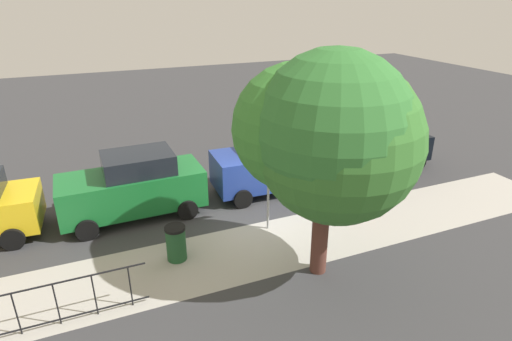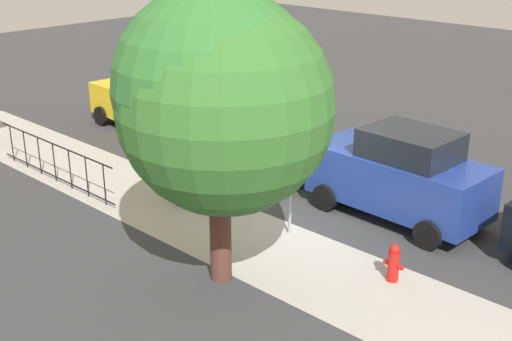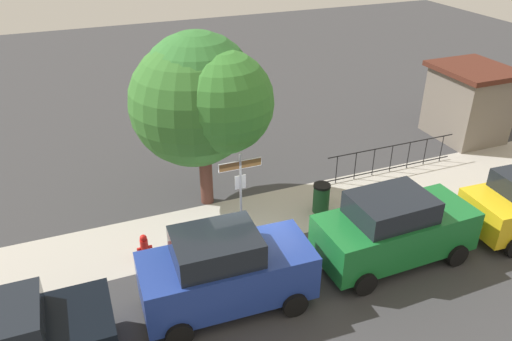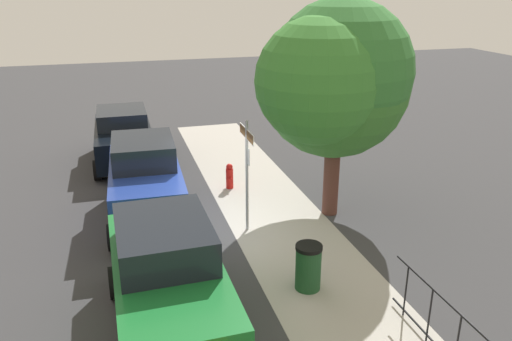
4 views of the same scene
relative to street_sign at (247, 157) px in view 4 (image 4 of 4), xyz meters
The scene contains 9 objects.
ground_plane 1.98m from the street_sign, 92.59° to the right, with size 60.00×60.00×0.00m, color #38383A.
sidewalk_strip 2.91m from the street_sign, 24.38° to the left, with size 24.00×2.60×0.00m, color #AEA9A0.
street_sign is the anchor object (origin of this frame).
shade_tree 2.90m from the street_sign, 99.13° to the left, with size 4.12×4.16×5.60m.
car_black 6.73m from the street_sign, 155.75° to the right, with size 4.17×2.06×1.83m.
car_blue 2.82m from the street_sign, 118.11° to the right, with size 4.19×2.08×2.15m.
car_green 4.35m from the street_sign, 33.78° to the right, with size 4.39×2.07×2.09m.
fire_hydrant 3.20m from the street_sign, behind, with size 0.42×0.22×0.78m.
trash_bin 3.27m from the street_sign, ahead, with size 0.55×0.55×0.98m.
Camera 4 is at (11.27, -2.59, 5.92)m, focal length 35.93 mm.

